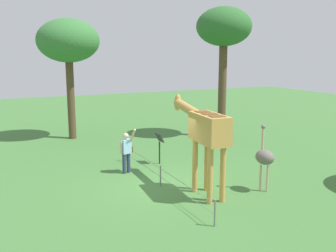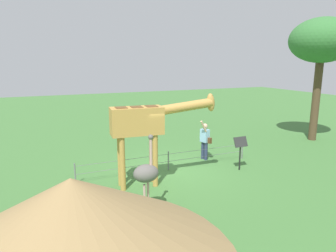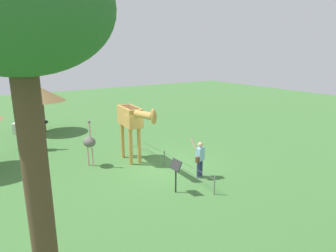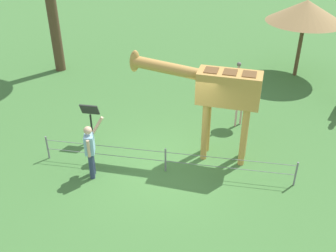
{
  "view_description": "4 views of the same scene",
  "coord_description": "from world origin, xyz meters",
  "px_view_note": "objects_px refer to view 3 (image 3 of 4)",
  "views": [
    {
      "loc": [
        -11.63,
        5.48,
        4.59
      ],
      "look_at": [
        0.5,
        -0.33,
        2.01
      ],
      "focal_mm": 41.09,
      "sensor_mm": 36.0,
      "label": 1
    },
    {
      "loc": [
        -4.45,
        -10.02,
        4.15
      ],
      "look_at": [
        -0.37,
        -0.63,
        1.95
      ],
      "focal_mm": 32.17,
      "sensor_mm": 36.0,
      "label": 2
    },
    {
      "loc": [
        11.05,
        -6.9,
        5.31
      ],
      "look_at": [
        0.26,
        0.24,
        2.0
      ],
      "focal_mm": 31.46,
      "sensor_mm": 36.0,
      "label": 3
    },
    {
      "loc": [
        -1.62,
        8.79,
        6.72
      ],
      "look_at": [
        -0.04,
        0.01,
        1.37
      ],
      "focal_mm": 41.49,
      "sensor_mm": 36.0,
      "label": 4
    }
  ],
  "objects_px": {
    "visitor": "(200,157)",
    "zebra": "(27,130)",
    "giraffe": "(132,120)",
    "tree_east": "(18,20)",
    "ostrich": "(89,142)",
    "shade_hut_near": "(41,95)",
    "info_sign": "(176,169)"
  },
  "relations": [
    {
      "from": "giraffe",
      "to": "visitor",
      "type": "height_order",
      "value": "giraffe"
    },
    {
      "from": "tree_east",
      "to": "shade_hut_near",
      "type": "bearing_deg",
      "value": 169.16
    },
    {
      "from": "info_sign",
      "to": "visitor",
      "type": "bearing_deg",
      "value": 109.87
    },
    {
      "from": "giraffe",
      "to": "info_sign",
      "type": "height_order",
      "value": "giraffe"
    },
    {
      "from": "visitor",
      "to": "shade_hut_near",
      "type": "distance_m",
      "value": 12.22
    },
    {
      "from": "visitor",
      "to": "ostrich",
      "type": "height_order",
      "value": "ostrich"
    },
    {
      "from": "tree_east",
      "to": "info_sign",
      "type": "distance_m",
      "value": 7.92
    },
    {
      "from": "visitor",
      "to": "shade_hut_near",
      "type": "height_order",
      "value": "shade_hut_near"
    },
    {
      "from": "visitor",
      "to": "tree_east",
      "type": "relative_size",
      "value": 0.25
    },
    {
      "from": "zebra",
      "to": "info_sign",
      "type": "height_order",
      "value": "zebra"
    },
    {
      "from": "giraffe",
      "to": "shade_hut_near",
      "type": "bearing_deg",
      "value": -163.43
    },
    {
      "from": "ostrich",
      "to": "info_sign",
      "type": "xyz_separation_m",
      "value": [
        4.47,
        1.81,
        -0.23
      ]
    },
    {
      "from": "visitor",
      "to": "tree_east",
      "type": "xyz_separation_m",
      "value": [
        4.0,
        -6.96,
        4.86
      ]
    },
    {
      "from": "giraffe",
      "to": "tree_east",
      "type": "distance_m",
      "value": 9.7
    },
    {
      "from": "giraffe",
      "to": "tree_east",
      "type": "height_order",
      "value": "tree_east"
    },
    {
      "from": "visitor",
      "to": "shade_hut_near",
      "type": "xyz_separation_m",
      "value": [
        -11.43,
        -4.01,
        1.64
      ]
    },
    {
      "from": "ostrich",
      "to": "shade_hut_near",
      "type": "height_order",
      "value": "shade_hut_near"
    },
    {
      "from": "giraffe",
      "to": "shade_hut_near",
      "type": "height_order",
      "value": "giraffe"
    },
    {
      "from": "giraffe",
      "to": "info_sign",
      "type": "relative_size",
      "value": 2.81
    },
    {
      "from": "zebra",
      "to": "info_sign",
      "type": "bearing_deg",
      "value": 24.3
    },
    {
      "from": "giraffe",
      "to": "tree_east",
      "type": "xyz_separation_m",
      "value": [
        7.19,
        -5.4,
        3.64
      ]
    },
    {
      "from": "tree_east",
      "to": "info_sign",
      "type": "bearing_deg",
      "value": 122.66
    },
    {
      "from": "info_sign",
      "to": "zebra",
      "type": "bearing_deg",
      "value": -155.7
    },
    {
      "from": "shade_hut_near",
      "to": "ostrich",
      "type": "bearing_deg",
      "value": 4.05
    },
    {
      "from": "visitor",
      "to": "zebra",
      "type": "height_order",
      "value": "visitor"
    },
    {
      "from": "tree_east",
      "to": "ostrich",
      "type": "bearing_deg",
      "value": 156.07
    },
    {
      "from": "zebra",
      "to": "ostrich",
      "type": "xyz_separation_m",
      "value": [
        4.1,
        2.06,
        0.01
      ]
    },
    {
      "from": "visitor",
      "to": "zebra",
      "type": "bearing_deg",
      "value": -145.2
    },
    {
      "from": "giraffe",
      "to": "tree_east",
      "type": "relative_size",
      "value": 0.53
    },
    {
      "from": "info_sign",
      "to": "giraffe",
      "type": "bearing_deg",
      "value": 178.39
    },
    {
      "from": "ostrich",
      "to": "info_sign",
      "type": "relative_size",
      "value": 1.7
    },
    {
      "from": "shade_hut_near",
      "to": "zebra",
      "type": "bearing_deg",
      "value": -23.78
    }
  ]
}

